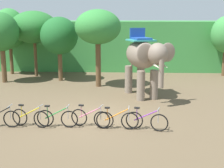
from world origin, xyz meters
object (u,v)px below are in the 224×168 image
tree_far_left (59,36)px  bike_pink (90,118)px  elephant (144,58)px  bike_green (57,118)px  bike_black (0,118)px  bike_orange (117,120)px  bike_purple (147,121)px  tree_center_left (98,27)px  tree_far_right (9,29)px  tree_center_right (1,32)px  tree_left (34,27)px  bike_yellow (30,118)px

tree_far_left → bike_pink: (3.16, -9.26, -2.71)m
elephant → bike_green: size_ratio=2.46×
bike_black → bike_orange: same height
bike_green → bike_purple: 3.60m
tree_center_left → bike_black: 9.07m
tree_center_left → elephant: (2.73, -2.65, -1.53)m
tree_far_right → bike_green: tree_far_right is taller
bike_orange → bike_black: bearing=179.9°
tree_center_right → bike_orange: bearing=-47.6°
elephant → bike_orange: size_ratio=2.46×
tree_left → bike_pink: size_ratio=2.90×
tree_left → bike_yellow: (2.88, -10.86, -3.25)m
bike_orange → bike_pink: bearing=169.3°
tree_center_right → bike_orange: tree_center_right is taller
tree_far_right → bike_green: bearing=-62.3°
bike_orange → bike_green: bearing=177.2°
tree_far_left → bike_yellow: tree_far_left is taller
tree_left → bike_pink: 12.46m
bike_orange → tree_left: bearing=120.3°
tree_center_right → tree_far_left: tree_center_right is taller
bike_green → bike_pink: bearing=3.8°
bike_green → bike_pink: same height
tree_far_right → bike_green: size_ratio=2.94×
bike_pink → bike_green: bearing=-176.2°
tree_far_right → elephant: (9.87, -6.75, -1.27)m
bike_black → bike_pink: size_ratio=1.03×
tree_far_right → bike_black: tree_far_right is taller
tree_far_right → elephant: bearing=-34.4°
bike_yellow → bike_orange: same height
tree_far_left → tree_center_left: bearing=-31.5°
tree_left → elephant: 9.80m
elephant → bike_purple: (-0.12, -5.15, -1.82)m
tree_far_right → bike_green: 13.60m
tree_center_left → bike_pink: 8.26m
tree_far_right → elephant: size_ratio=1.19×
tree_far_right → bike_yellow: (5.04, -11.72, -3.09)m
bike_green → bike_purple: size_ratio=1.03×
tree_center_right → tree_far_right: bearing=101.2°
tree_far_left → bike_pink: tree_far_left is taller
bike_orange → tree_far_left: bearing=114.2°
tree_far_left → tree_left: bearing=144.9°
bike_green → tree_far_right: bearing=117.7°
bike_black → bike_purple: bearing=-0.6°
bike_pink → bike_purple: same height
bike_yellow → tree_far_right: bearing=113.3°
tree_center_right → bike_orange: (7.96, -8.72, -2.99)m
bike_black → bike_purple: same height
tree_far_right → tree_center_right: (0.62, -3.13, -0.10)m
bike_pink → tree_center_left: bearing=92.6°
bike_black → elephant: bearing=40.1°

